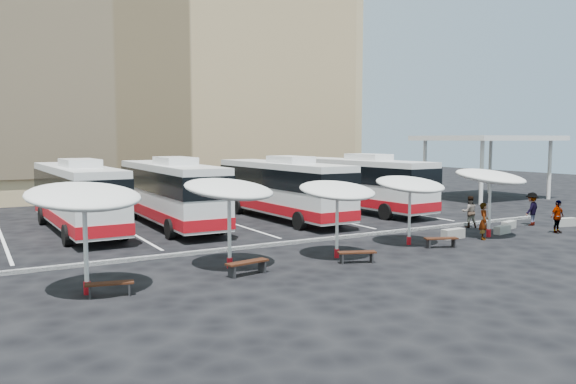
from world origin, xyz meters
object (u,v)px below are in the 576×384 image
sunshade_1 (229,190)px  wood_bench_2 (357,254)px  bus_3 (358,182)px  wood_bench_3 (441,240)px  sunshade_0 (84,197)px  wood_bench_0 (110,286)px  conc_bench_3 (566,222)px  conc_bench_2 (509,225)px  sunshade_4 (490,177)px  conc_bench_0 (453,234)px  conc_bench_1 (502,230)px  passenger_0 (484,221)px  bus_1 (170,191)px  sunshade_3 (410,185)px  passenger_3 (532,209)px  wood_bench_1 (247,264)px  passenger_2 (557,217)px  bus_0 (77,194)px  sunshade_2 (337,191)px  passenger_1 (470,212)px  bus_2 (282,187)px

sunshade_1 → wood_bench_2: bearing=-20.0°
bus_3 → wood_bench_3: (-4.54, -12.31, -1.66)m
bus_3 → sunshade_0: bus_3 is taller
wood_bench_0 → conc_bench_3: bearing=3.8°
wood_bench_2 → conc_bench_2: wood_bench_2 is taller
sunshade_1 → wood_bench_0: sunshade_1 is taller
sunshade_4 → wood_bench_2: 9.89m
wood_bench_2 → conc_bench_0: size_ratio=1.21×
conc_bench_1 → passenger_0: bearing=-162.4°
conc_bench_2 → bus_1: bearing=147.1°
sunshade_3 → passenger_3: bearing=5.3°
wood_bench_1 → conc_bench_1: 15.52m
conc_bench_3 → bus_3: bearing=119.1°
wood_bench_1 → passenger_0: 13.26m
conc_bench_3 → conc_bench_2: bearing=164.1°
sunshade_4 → conc_bench_0: 3.43m
passenger_2 → bus_0: bearing=148.1°
wood_bench_2 → conc_bench_3: same height
bus_0 → sunshade_0: (-1.89, -12.99, 1.13)m
conc_bench_2 → passenger_0: bearing=-157.3°
conc_bench_2 → passenger_3: size_ratio=0.59×
sunshade_2 → passenger_0: size_ratio=1.81×
wood_bench_2 → conc_bench_2: size_ratio=1.40×
passenger_1 → bus_1: bearing=-3.7°
sunshade_4 → bus_3: bearing=88.2°
conc_bench_2 → conc_bench_3: 3.68m
sunshade_2 → wood_bench_3: sunshade_2 is taller
conc_bench_0 → bus_2: bearing=111.8°
sunshade_0 → wood_bench_0: bearing=-47.6°
passenger_2 → passenger_0: bearing=172.5°
sunshade_4 → passenger_1: (1.53, 2.60, -2.15)m
conc_bench_2 → sunshade_1: bearing=-176.7°
wood_bench_3 → conc_bench_1: bearing=12.0°
sunshade_4 → bus_0: bearing=145.6°
conc_bench_1 → wood_bench_1: bearing=-174.7°
bus_1 → wood_bench_1: 12.79m
bus_1 → passenger_2: bearing=-35.6°
passenger_3 → sunshade_1: bearing=-12.1°
passenger_1 → sunshade_1: bearing=36.7°
sunshade_2 → passenger_1: (11.05, 2.88, -1.93)m
passenger_0 → sunshade_3: bearing=125.3°
conc_bench_0 → passenger_2: bearing=-14.1°
bus_2 → conc_bench_3: size_ratio=9.94×
sunshade_1 → sunshade_3: bearing=1.4°
bus_1 → bus_2: 6.85m
sunshade_0 → sunshade_2: sunshade_0 is taller
bus_2 → sunshade_0: size_ratio=2.94×
wood_bench_2 → conc_bench_2: 12.76m
wood_bench_0 → bus_3: bearing=33.6°
bus_3 → wood_bench_2: 16.29m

